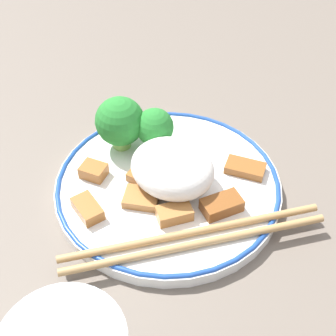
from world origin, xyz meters
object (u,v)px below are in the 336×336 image
at_px(plate, 168,185).
at_px(chopsticks, 195,238).
at_px(broccoli_back_center, 120,122).
at_px(broccoli_back_left, 155,128).

xyz_separation_m(plate, chopsticks, (-0.06, 0.05, 0.01)).
xyz_separation_m(broccoli_back_center, chopsticks, (-0.13, 0.06, -0.03)).
bearing_deg(chopsticks, broccoli_back_left, -37.51).
bearing_deg(plate, broccoli_back_left, -39.18).
distance_m(plate, broccoli_back_center, 0.08).
distance_m(broccoli_back_left, chopsticks, 0.13).
bearing_deg(broccoli_back_center, broccoli_back_left, -151.98).
bearing_deg(plate, broccoli_back_center, -12.35).
height_order(plate, broccoli_back_center, broccoli_back_center).
height_order(broccoli_back_left, broccoli_back_center, broccoli_back_center).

